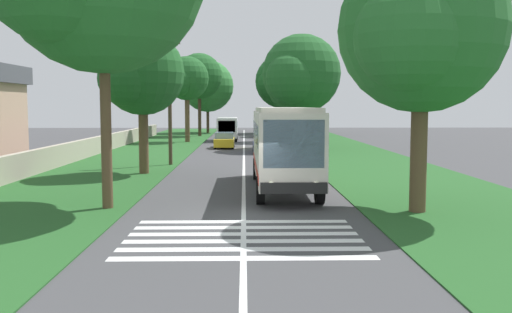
{
  "coord_description": "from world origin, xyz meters",
  "views": [
    {
      "loc": [
        -18.89,
        -0.03,
        3.8
      ],
      "look_at": [
        5.69,
        -0.54,
        1.6
      ],
      "focal_mm": 39.69,
      "sensor_mm": 36.0,
      "label": 1
    }
  ],
  "objects_px": {
    "coach_bus": "(283,142)",
    "trailing_minibus_0": "(228,127)",
    "roadside_tree_right_4": "(299,76)",
    "roadside_tree_right_2": "(290,90)",
    "utility_pole": "(170,97)",
    "roadside_tree_left_1": "(186,80)",
    "roadside_tree_right_1": "(291,65)",
    "roadside_tree_left_0": "(140,76)",
    "roadside_tree_right_3": "(417,34)",
    "trailing_car_1": "(224,141)",
    "roadside_tree_right_0": "(281,83)",
    "trailing_car_0": "(264,145)",
    "roadside_tree_left_3": "(198,77)",
    "roadside_tree_left_2": "(206,87)"
  },
  "relations": [
    {
      "from": "trailing_minibus_0",
      "to": "roadside_tree_right_4",
      "type": "height_order",
      "value": "roadside_tree_right_4"
    },
    {
      "from": "roadside_tree_right_1",
      "to": "roadside_tree_left_1",
      "type": "bearing_deg",
      "value": 98.78
    },
    {
      "from": "roadside_tree_left_3",
      "to": "roadside_tree_left_1",
      "type": "bearing_deg",
      "value": 178.01
    },
    {
      "from": "roadside_tree_left_0",
      "to": "utility_pole",
      "type": "height_order",
      "value": "utility_pole"
    },
    {
      "from": "roadside_tree_left_1",
      "to": "roadside_tree_right_1",
      "type": "relative_size",
      "value": 0.85
    },
    {
      "from": "roadside_tree_right_2",
      "to": "roadside_tree_right_1",
      "type": "bearing_deg",
      "value": 175.49
    },
    {
      "from": "roadside_tree_left_2",
      "to": "trailing_car_0",
      "type": "bearing_deg",
      "value": -168.56
    },
    {
      "from": "roadside_tree_left_0",
      "to": "roadside_tree_right_3",
      "type": "bearing_deg",
      "value": -134.67
    },
    {
      "from": "trailing_car_1",
      "to": "roadside_tree_right_0",
      "type": "relative_size",
      "value": 0.39
    },
    {
      "from": "roadside_tree_right_0",
      "to": "roadside_tree_right_4",
      "type": "height_order",
      "value": "roadside_tree_right_0"
    },
    {
      "from": "roadside_tree_right_4",
      "to": "trailing_minibus_0",
      "type": "bearing_deg",
      "value": 30.21
    },
    {
      "from": "roadside_tree_right_1",
      "to": "roadside_tree_left_2",
      "type": "bearing_deg",
      "value": 28.99
    },
    {
      "from": "trailing_car_0",
      "to": "utility_pole",
      "type": "xyz_separation_m",
      "value": [
        -9.55,
        6.34,
        3.68
      ]
    },
    {
      "from": "roadside_tree_left_0",
      "to": "roadside_tree_left_1",
      "type": "bearing_deg",
      "value": 0.77
    },
    {
      "from": "trailing_car_0",
      "to": "roadside_tree_left_3",
      "type": "xyz_separation_m",
      "value": [
        25.41,
        7.3,
        6.68
      ]
    },
    {
      "from": "roadside_tree_left_1",
      "to": "trailing_minibus_0",
      "type": "bearing_deg",
      "value": -63.97
    },
    {
      "from": "roadside_tree_right_4",
      "to": "roadside_tree_left_0",
      "type": "bearing_deg",
      "value": 150.23
    },
    {
      "from": "roadside_tree_left_0",
      "to": "roadside_tree_right_0",
      "type": "distance_m",
      "value": 48.56
    },
    {
      "from": "roadside_tree_right_4",
      "to": "utility_pole",
      "type": "bearing_deg",
      "value": 145.3
    },
    {
      "from": "roadside_tree_right_2",
      "to": "utility_pole",
      "type": "height_order",
      "value": "roadside_tree_right_2"
    },
    {
      "from": "roadside_tree_left_3",
      "to": "roadside_tree_left_2",
      "type": "bearing_deg",
      "value": -2.71
    },
    {
      "from": "trailing_car_1",
      "to": "trailing_car_0",
      "type": "bearing_deg",
      "value": -147.88
    },
    {
      "from": "roadside_tree_left_0",
      "to": "roadside_tree_right_1",
      "type": "distance_m",
      "value": 31.66
    },
    {
      "from": "trailing_car_0",
      "to": "roadside_tree_left_3",
      "type": "bearing_deg",
      "value": 16.04
    },
    {
      "from": "trailing_car_1",
      "to": "roadside_tree_right_4",
      "type": "xyz_separation_m",
      "value": [
        -1.09,
        -6.67,
        5.79
      ]
    },
    {
      "from": "roadside_tree_left_1",
      "to": "roadside_tree_right_4",
      "type": "distance_m",
      "value": 14.45
    },
    {
      "from": "roadside_tree_left_2",
      "to": "roadside_tree_right_2",
      "type": "height_order",
      "value": "roadside_tree_left_2"
    },
    {
      "from": "roadside_tree_left_0",
      "to": "roadside_tree_left_3",
      "type": "height_order",
      "value": "roadside_tree_left_3"
    },
    {
      "from": "trailing_car_0",
      "to": "roadside_tree_left_2",
      "type": "xyz_separation_m",
      "value": [
        34.07,
        6.89,
        5.73
      ]
    },
    {
      "from": "roadside_tree_right_1",
      "to": "roadside_tree_right_4",
      "type": "bearing_deg",
      "value": 179.18
    },
    {
      "from": "roadside_tree_right_2",
      "to": "trailing_car_1",
      "type": "bearing_deg",
      "value": 159.59
    },
    {
      "from": "coach_bus",
      "to": "utility_pole",
      "type": "relative_size",
      "value": 1.34
    },
    {
      "from": "trailing_car_1",
      "to": "roadside_tree_right_4",
      "type": "relative_size",
      "value": 0.43
    },
    {
      "from": "coach_bus",
      "to": "trailing_car_1",
      "type": "xyz_separation_m",
      "value": [
        25.62,
        3.57,
        -1.48
      ]
    },
    {
      "from": "coach_bus",
      "to": "utility_pole",
      "type": "xyz_separation_m",
      "value": [
        10.65,
        6.51,
        2.2
      ]
    },
    {
      "from": "trailing_minibus_0",
      "to": "roadside_tree_left_0",
      "type": "bearing_deg",
      "value": 172.57
    },
    {
      "from": "utility_pole",
      "to": "coach_bus",
      "type": "bearing_deg",
      "value": -148.56
    },
    {
      "from": "coach_bus",
      "to": "trailing_minibus_0",
      "type": "relative_size",
      "value": 1.86
    },
    {
      "from": "roadside_tree_right_2",
      "to": "utility_pole",
      "type": "relative_size",
      "value": 1.07
    },
    {
      "from": "roadside_tree_right_1",
      "to": "roadside_tree_right_2",
      "type": "xyz_separation_m",
      "value": [
        10.59,
        -0.83,
        -2.34
      ]
    },
    {
      "from": "coach_bus",
      "to": "roadside_tree_right_0",
      "type": "distance_m",
      "value": 53.63
    },
    {
      "from": "roadside_tree_right_1",
      "to": "utility_pole",
      "type": "height_order",
      "value": "roadside_tree_right_1"
    },
    {
      "from": "roadside_tree_right_0",
      "to": "roadside_tree_right_1",
      "type": "distance_m",
      "value": 17.69
    },
    {
      "from": "roadside_tree_left_2",
      "to": "roadside_tree_right_3",
      "type": "bearing_deg",
      "value": -169.28
    },
    {
      "from": "trailing_minibus_0",
      "to": "roadside_tree_right_1",
      "type": "distance_m",
      "value": 9.51
    },
    {
      "from": "trailing_minibus_0",
      "to": "roadside_tree_right_1",
      "type": "bearing_deg",
      "value": -93.13
    },
    {
      "from": "roadside_tree_right_3",
      "to": "utility_pole",
      "type": "distance_m",
      "value": 19.65
    },
    {
      "from": "roadside_tree_left_2",
      "to": "roadside_tree_left_3",
      "type": "height_order",
      "value": "roadside_tree_left_3"
    },
    {
      "from": "roadside_tree_left_3",
      "to": "roadside_tree_right_2",
      "type": "distance_m",
      "value": 11.69
    },
    {
      "from": "roadside_tree_left_1",
      "to": "roadside_tree_left_2",
      "type": "height_order",
      "value": "roadside_tree_left_2"
    }
  ]
}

